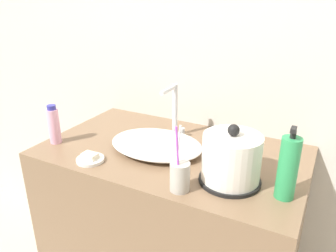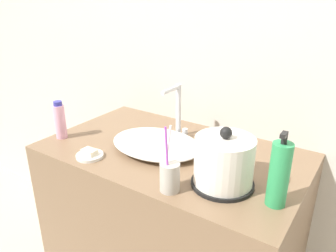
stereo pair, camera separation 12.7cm
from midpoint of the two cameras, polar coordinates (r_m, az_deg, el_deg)
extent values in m
cube|color=beige|center=(1.46, 4.18, 16.84)|extent=(6.00, 0.04, 2.60)
cube|color=brown|center=(1.54, -1.91, -18.63)|extent=(1.03, 0.61, 0.86)
ellipsoid|color=white|center=(1.30, -4.85, -3.20)|extent=(0.38, 0.28, 0.05)
cylinder|color=silver|center=(1.39, -1.39, 2.69)|extent=(0.02, 0.02, 0.23)
cylinder|color=silver|center=(1.31, -2.69, 6.29)|extent=(0.02, 0.12, 0.02)
cylinder|color=silver|center=(1.41, -0.12, -1.17)|extent=(0.02, 0.02, 0.04)
cylinder|color=black|center=(1.10, 7.42, -9.37)|extent=(0.21, 0.21, 0.01)
cylinder|color=white|center=(1.07, 7.63, -5.84)|extent=(0.19, 0.19, 0.17)
sphere|color=black|center=(1.02, 7.91, -0.79)|extent=(0.04, 0.04, 0.04)
cylinder|color=#B7B2A8|center=(1.03, -1.47, -8.91)|extent=(0.06, 0.06, 0.10)
cylinder|color=white|center=(1.00, -2.00, -4.81)|extent=(0.01, 0.04, 0.18)
cylinder|color=#B24CCC|center=(0.99, -2.01, -5.14)|extent=(0.02, 0.01, 0.18)
cylinder|color=#2D9956|center=(1.01, 16.81, -7.20)|extent=(0.06, 0.06, 0.20)
cylinder|color=black|center=(0.97, 17.54, -1.46)|extent=(0.02, 0.02, 0.02)
cube|color=black|center=(0.95, 17.54, -0.69)|extent=(0.01, 0.03, 0.01)
cylinder|color=#EAA8C6|center=(1.44, -21.66, -0.09)|extent=(0.05, 0.05, 0.15)
cylinder|color=#333399|center=(1.41, -22.13, 2.98)|extent=(0.04, 0.04, 0.02)
cylinder|color=white|center=(1.27, -16.22, -5.72)|extent=(0.10, 0.10, 0.01)
cube|color=#EFE5C6|center=(1.26, -16.29, -5.08)|extent=(0.06, 0.04, 0.02)
camera|label=1|loc=(0.06, -92.86, -1.17)|focal=35.00mm
camera|label=2|loc=(0.06, 87.14, 1.17)|focal=35.00mm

